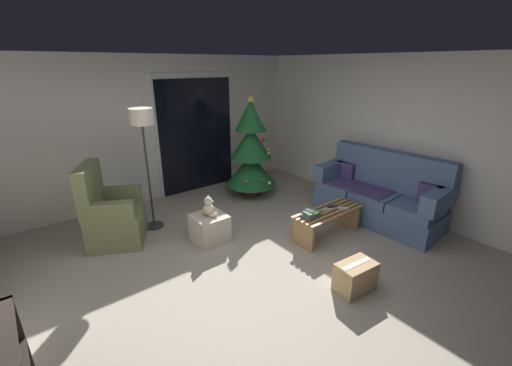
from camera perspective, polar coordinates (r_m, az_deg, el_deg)
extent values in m
plane|color=#9E9384|center=(3.99, 1.78, -15.63)|extent=(7.00, 7.00, 0.00)
cube|color=silver|center=(6.00, -17.42, 8.98)|extent=(5.72, 0.12, 2.50)
cube|color=silver|center=(5.63, 25.05, 7.29)|extent=(0.12, 6.00, 2.50)
cube|color=silver|center=(6.27, -10.50, 8.63)|extent=(1.60, 0.02, 2.20)
cube|color=black|center=(6.27, -10.39, 8.16)|extent=(1.50, 0.02, 2.10)
cube|color=slate|center=(5.44, 20.30, -4.50)|extent=(0.86, 1.94, 0.34)
cube|color=slate|center=(5.11, 26.54, -4.16)|extent=(0.71, 0.63, 0.14)
cube|color=slate|center=(5.34, 20.50, -2.22)|extent=(0.71, 0.63, 0.14)
cube|color=slate|center=(5.62, 15.04, -0.45)|extent=(0.71, 0.63, 0.14)
cube|color=slate|center=(5.49, 22.61, 2.23)|extent=(0.30, 1.91, 0.60)
cube|color=slate|center=(4.97, 29.61, -2.70)|extent=(0.77, 0.24, 0.28)
cube|color=slate|center=(5.70, 13.29, 2.24)|extent=(0.77, 0.24, 0.28)
cube|color=#47386B|center=(5.40, 18.21, -0.77)|extent=(0.65, 0.93, 0.02)
cube|color=#47386B|center=(5.17, 28.50, -1.70)|extent=(0.14, 0.33, 0.28)
cube|color=#47386B|center=(5.74, 15.59, 2.15)|extent=(0.14, 0.33, 0.28)
cube|color=#9E7547|center=(4.58, 14.43, -5.74)|extent=(1.10, 0.05, 0.04)
cube|color=#9E7547|center=(4.62, 13.57, -5.38)|extent=(1.10, 0.05, 0.04)
cube|color=#9E7547|center=(4.67, 12.73, -5.03)|extent=(1.10, 0.05, 0.04)
cube|color=#9E7547|center=(4.72, 11.91, -4.68)|extent=(1.10, 0.05, 0.04)
cube|color=#9E7547|center=(4.77, 11.11, -4.34)|extent=(1.10, 0.05, 0.04)
cube|color=#9E7547|center=(4.43, 8.43, -9.11)|extent=(0.05, 0.36, 0.36)
cube|color=#9E7547|center=(5.12, 16.08, -5.49)|extent=(0.05, 0.36, 0.36)
cube|color=silver|center=(4.77, 15.10, -4.34)|extent=(0.14, 0.14, 0.02)
cube|color=#ADADB2|center=(4.67, 12.62, -4.64)|extent=(0.16, 0.10, 0.02)
cube|color=#333338|center=(4.80, 13.40, -3.99)|extent=(0.16, 0.12, 0.02)
cube|color=#4C4C51|center=(4.42, 9.61, -5.74)|extent=(0.23, 0.18, 0.04)
cube|color=#337042|center=(4.41, 9.77, -5.26)|extent=(0.21, 0.18, 0.04)
cube|color=black|center=(4.41, 9.56, -4.89)|extent=(0.07, 0.15, 0.01)
cylinder|color=#4C1E19|center=(6.13, -0.85, -1.58)|extent=(0.36, 0.36, 0.10)
cylinder|color=brown|center=(6.09, -0.86, -0.62)|extent=(0.08, 0.08, 0.12)
cone|color=#195628|center=(5.97, -0.88, 2.40)|extent=(0.95, 0.95, 0.56)
cone|color=#195628|center=(5.84, -0.90, 7.12)|extent=(0.75, 0.75, 0.56)
cone|color=#195628|center=(5.74, -0.93, 12.02)|extent=(0.56, 0.56, 0.56)
sphere|color=red|center=(5.99, 1.35, 7.68)|extent=(0.06, 0.06, 0.06)
sphere|color=#B233A5|center=(6.21, 2.91, 1.84)|extent=(0.06, 0.06, 0.06)
sphere|color=red|center=(5.65, 1.12, 7.31)|extent=(0.06, 0.06, 0.06)
sphere|color=#1E8C33|center=(5.63, 1.23, 0.60)|extent=(0.06, 0.06, 0.06)
sphere|color=#B233A5|center=(5.59, -1.88, 0.33)|extent=(0.06, 0.06, 0.06)
sphere|color=white|center=(5.97, 2.11, 5.91)|extent=(0.06, 0.06, 0.06)
sphere|color=gold|center=(5.80, 2.25, 5.31)|extent=(0.06, 0.06, 0.06)
sphere|color=#1E8C33|center=(5.98, -1.77, 10.01)|extent=(0.06, 0.06, 0.06)
sphere|color=white|center=(6.12, -0.72, 7.70)|extent=(0.06, 0.06, 0.06)
sphere|color=white|center=(5.73, 2.40, 0.00)|extent=(0.06, 0.06, 0.06)
sphere|color=gold|center=(5.93, -0.66, 11.29)|extent=(0.06, 0.06, 0.06)
cone|color=#EAD14C|center=(5.71, -0.95, 14.88)|extent=(0.14, 0.14, 0.12)
cube|color=olive|center=(4.91, -23.16, -7.87)|extent=(0.92, 0.92, 0.31)
cube|color=olive|center=(4.81, -23.56, -5.28)|extent=(0.92, 0.92, 0.18)
cube|color=olive|center=(4.73, -27.42, -0.92)|extent=(0.46, 0.68, 0.64)
cube|color=olive|center=(4.98, -23.00, -1.82)|extent=(0.58, 0.40, 0.22)
cube|color=olive|center=(4.48, -24.41, -4.49)|extent=(0.58, 0.40, 0.22)
cylinder|color=#2D2D30|center=(5.22, -17.53, -7.19)|extent=(0.28, 0.28, 0.02)
cylinder|color=#2D2D30|center=(4.92, -18.50, 0.98)|extent=(0.03, 0.03, 1.55)
cylinder|color=beige|center=(4.71, -19.70, 11.05)|extent=(0.32, 0.32, 0.22)
cube|color=beige|center=(4.57, -8.20, -7.90)|extent=(0.44, 0.44, 0.39)
cylinder|color=beige|center=(4.51, -7.54, -5.08)|extent=(0.13, 0.11, 0.06)
cylinder|color=beige|center=(4.42, -7.60, -5.63)|extent=(0.13, 0.11, 0.06)
sphere|color=beige|center=(4.44, -8.39, -4.58)|extent=(0.15, 0.15, 0.15)
sphere|color=beige|center=(4.40, -8.47, -3.18)|extent=(0.11, 0.11, 0.11)
sphere|color=#F4E5C1|center=(4.40, -7.82, -3.28)|extent=(0.04, 0.04, 0.04)
sphere|color=beige|center=(4.41, -8.47, -2.42)|extent=(0.04, 0.04, 0.04)
sphere|color=beige|center=(4.34, -8.53, -2.81)|extent=(0.04, 0.04, 0.04)
sphere|color=beige|center=(4.50, -8.09, -4.08)|extent=(0.06, 0.06, 0.06)
sphere|color=beige|center=(4.37, -8.19, -4.85)|extent=(0.06, 0.06, 0.06)
cube|color=tan|center=(3.82, 17.17, -15.54)|extent=(0.46, 0.32, 0.33)
cube|color=beige|center=(3.72, 17.44, -13.47)|extent=(0.40, 0.10, 0.00)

